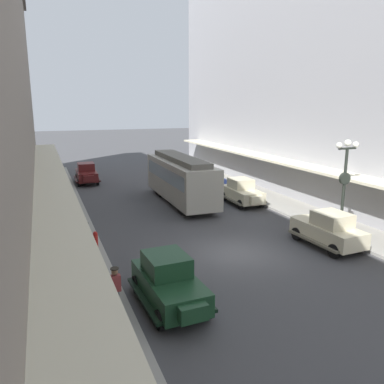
{
  "coord_description": "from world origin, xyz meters",
  "views": [
    {
      "loc": [
        -8.5,
        -15.64,
        7.05
      ],
      "look_at": [
        0.0,
        6.0,
        1.8
      ],
      "focal_mm": 36.03,
      "sensor_mm": 36.0,
      "label": 1
    }
  ],
  "objects": [
    {
      "name": "sidewalk_left",
      "position": [
        -7.5,
        0.0,
        0.07
      ],
      "size": [
        3.0,
        60.0,
        0.15
      ],
      "primitive_type": "cube",
      "color": "#99968E",
      "rests_on": "ground"
    },
    {
      "name": "sidewalk_right",
      "position": [
        7.5,
        0.0,
        0.07
      ],
      "size": [
        3.0,
        60.0,
        0.15
      ],
      "primitive_type": "cube",
      "color": "#99968E",
      "rests_on": "ground"
    },
    {
      "name": "pedestrian_2",
      "position": [
        -6.57,
        -3.73,
        1.01
      ],
      "size": [
        0.36,
        0.28,
        1.67
      ],
      "color": "slate",
      "rests_on": "sidewalk_left"
    },
    {
      "name": "lamp_post_with_clock",
      "position": [
        6.4,
        0.09,
        2.99
      ],
      "size": [
        1.42,
        0.44,
        5.16
      ],
      "color": "black",
      "rests_on": "sidewalk_right"
    },
    {
      "name": "parked_car_2",
      "position": [
        4.88,
        8.45,
        0.94
      ],
      "size": [
        2.22,
        4.29,
        1.84
      ],
      "color": "beige",
      "rests_on": "ground"
    },
    {
      "name": "parked_car_1",
      "position": [
        4.65,
        13.93,
        0.94
      ],
      "size": [
        2.22,
        4.29,
        1.84
      ],
      "color": "#19234C",
      "rests_on": "ground"
    },
    {
      "name": "parked_car_0",
      "position": [
        4.73,
        -0.85,
        0.94
      ],
      "size": [
        2.27,
        4.31,
        1.84
      ],
      "color": "beige",
      "rests_on": "ground"
    },
    {
      "name": "pedestrian_0",
      "position": [
        -6.9,
        1.72,
        1.01
      ],
      "size": [
        0.36,
        0.28,
        1.67
      ],
      "color": "#4C4238",
      "rests_on": "sidewalk_left"
    },
    {
      "name": "ground_plane",
      "position": [
        0.0,
        0.0,
        0.0
      ],
      "size": [
        200.0,
        200.0,
        0.0
      ],
      "primitive_type": "plane",
      "color": "#424244"
    },
    {
      "name": "parked_car_3",
      "position": [
        -4.63,
        -3.5,
        0.94
      ],
      "size": [
        2.28,
        4.31,
        1.84
      ],
      "color": "#193D23",
      "rests_on": "ground"
    },
    {
      "name": "fire_hydrant",
      "position": [
        -6.35,
        2.94,
        0.56
      ],
      "size": [
        0.24,
        0.24,
        0.82
      ],
      "color": "#B21E19",
      "rests_on": "sidewalk_left"
    },
    {
      "name": "parked_car_4",
      "position": [
        -4.76,
        20.56,
        0.94
      ],
      "size": [
        2.23,
        4.29,
        1.84
      ],
      "color": "#591919",
      "rests_on": "ground"
    },
    {
      "name": "streetcar",
      "position": [
        0.85,
        10.47,
        1.9
      ],
      "size": [
        2.68,
        9.64,
        3.46
      ],
      "color": "#ADA899",
      "rests_on": "ground"
    }
  ]
}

